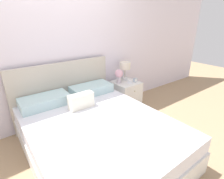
{
  "coord_description": "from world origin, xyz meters",
  "views": [
    {
      "loc": [
        -0.97,
        -2.64,
        1.65
      ],
      "look_at": [
        0.58,
        -0.57,
        0.6
      ],
      "focal_mm": 28.0,
      "sensor_mm": 36.0,
      "label": 1
    }
  ],
  "objects_px": {
    "nightstand": "(126,94)",
    "flower_vase": "(119,75)",
    "bed": "(95,132)",
    "alarm_clock": "(135,80)",
    "teacup": "(130,81)",
    "table_lamp": "(125,67)"
  },
  "relations": [
    {
      "from": "flower_vase",
      "to": "table_lamp",
      "type": "bearing_deg",
      "value": 20.71
    },
    {
      "from": "nightstand",
      "to": "table_lamp",
      "type": "relative_size",
      "value": 1.43
    },
    {
      "from": "nightstand",
      "to": "alarm_clock",
      "type": "bearing_deg",
      "value": -35.59
    },
    {
      "from": "teacup",
      "to": "alarm_clock",
      "type": "xyz_separation_m",
      "value": [
        0.12,
        -0.03,
        0.01
      ]
    },
    {
      "from": "nightstand",
      "to": "flower_vase",
      "type": "bearing_deg",
      "value": 167.4
    },
    {
      "from": "flower_vase",
      "to": "alarm_clock",
      "type": "distance_m",
      "value": 0.35
    },
    {
      "from": "bed",
      "to": "flower_vase",
      "type": "height_order",
      "value": "bed"
    },
    {
      "from": "teacup",
      "to": "alarm_clock",
      "type": "bearing_deg",
      "value": -15.59
    },
    {
      "from": "nightstand",
      "to": "flower_vase",
      "type": "distance_m",
      "value": 0.45
    },
    {
      "from": "bed",
      "to": "alarm_clock",
      "type": "bearing_deg",
      "value": 24.75
    },
    {
      "from": "alarm_clock",
      "to": "nightstand",
      "type": "bearing_deg",
      "value": 144.41
    },
    {
      "from": "nightstand",
      "to": "flower_vase",
      "type": "height_order",
      "value": "flower_vase"
    },
    {
      "from": "bed",
      "to": "nightstand",
      "type": "relative_size",
      "value": 4.03
    },
    {
      "from": "nightstand",
      "to": "table_lamp",
      "type": "bearing_deg",
      "value": 62.68
    },
    {
      "from": "alarm_clock",
      "to": "table_lamp",
      "type": "bearing_deg",
      "value": 110.87
    },
    {
      "from": "bed",
      "to": "table_lamp",
      "type": "distance_m",
      "value": 1.56
    },
    {
      "from": "bed",
      "to": "teacup",
      "type": "height_order",
      "value": "bed"
    },
    {
      "from": "bed",
      "to": "alarm_clock",
      "type": "xyz_separation_m",
      "value": [
        1.3,
        0.6,
        0.29
      ]
    },
    {
      "from": "bed",
      "to": "teacup",
      "type": "bearing_deg",
      "value": 28.1
    },
    {
      "from": "nightstand",
      "to": "teacup",
      "type": "height_order",
      "value": "teacup"
    },
    {
      "from": "flower_vase",
      "to": "teacup",
      "type": "bearing_deg",
      "value": -30.04
    },
    {
      "from": "nightstand",
      "to": "flower_vase",
      "type": "xyz_separation_m",
      "value": [
        -0.15,
        0.03,
        0.42
      ]
    }
  ]
}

